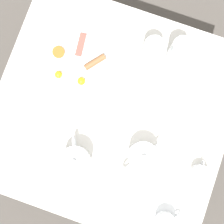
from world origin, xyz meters
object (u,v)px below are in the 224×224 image
object	(u,v)px
teapot_far	(76,160)
water_glass_tall	(179,52)
breakfast_plate	(76,64)
knife_by_plate	(199,118)
creamer_jug	(200,173)
water_glass_short	(152,52)
fork_by_plate	(23,125)
teacup_with_saucer_left	(165,222)
teapot_near	(142,157)

from	to	relation	value
teapot_far	water_glass_tall	xyz separation A→B (m)	(0.53, -0.24, 0.03)
breakfast_plate	knife_by_plate	size ratio (longest dim) A/B	1.92
water_glass_tall	creamer_jug	distance (m)	0.48
creamer_jug	knife_by_plate	xyz separation A→B (m)	(0.21, 0.06, -0.02)
water_glass_short	fork_by_plate	world-z (taller)	water_glass_short
breakfast_plate	creamer_jug	size ratio (longest dim) A/B	3.66
water_glass_short	creamer_jug	distance (m)	0.51
teapot_far	water_glass_short	distance (m)	0.51
teacup_with_saucer_left	fork_by_plate	size ratio (longest dim) A/B	0.91
breakfast_plate	water_glass_short	distance (m)	0.32
breakfast_plate	teapot_far	world-z (taller)	teapot_far
creamer_jug	fork_by_plate	bearing A→B (deg)	94.22
teapot_near	water_glass_short	world-z (taller)	water_glass_short
breakfast_plate	knife_by_plate	xyz separation A→B (m)	(-0.04, -0.54, -0.01)
breakfast_plate	fork_by_plate	bearing A→B (deg)	159.14
water_glass_short	fork_by_plate	size ratio (longest dim) A/B	0.96
creamer_jug	water_glass_short	bearing A→B (deg)	40.93
teapot_far	fork_by_plate	xyz separation A→B (m)	(0.06, 0.25, -0.05)
teapot_far	knife_by_plate	xyz separation A→B (m)	(0.32, -0.41, -0.05)
water_glass_tall	breakfast_plate	bearing A→B (deg)	113.38
creamer_jug	fork_by_plate	distance (m)	0.73
breakfast_plate	teapot_far	distance (m)	0.39
water_glass_tall	fork_by_plate	world-z (taller)	water_glass_tall
teacup_with_saucer_left	teapot_far	bearing A→B (deg)	74.99
teacup_with_saucer_left	creamer_jug	distance (m)	0.23
teapot_far	creamer_jug	world-z (taller)	teapot_far
water_glass_short	breakfast_plate	bearing A→B (deg)	115.11
creamer_jug	knife_by_plate	bearing A→B (deg)	16.97
teacup_with_saucer_left	water_glass_short	distance (m)	0.66
teapot_far	water_glass_tall	bearing A→B (deg)	130.40
water_glass_short	creamer_jug	world-z (taller)	water_glass_short
water_glass_tall	creamer_jug	world-z (taller)	water_glass_tall
teacup_with_saucer_left	creamer_jug	bearing A→B (deg)	-17.28
teapot_far	knife_by_plate	world-z (taller)	teapot_far
breakfast_plate	teapot_near	size ratio (longest dim) A/B	1.84
teapot_near	knife_by_plate	xyz separation A→B (m)	(0.22, -0.17, -0.05)
water_glass_tall	water_glass_short	world-z (taller)	water_glass_tall
teapot_near	fork_by_plate	bearing A→B (deg)	128.19
creamer_jug	fork_by_plate	size ratio (longest dim) A/B	0.52
water_glass_tall	knife_by_plate	bearing A→B (deg)	-140.73
teapot_near	fork_by_plate	size ratio (longest dim) A/B	1.05
teapot_far	teacup_with_saucer_left	distance (m)	0.42
knife_by_plate	fork_by_plate	bearing A→B (deg)	111.52
creamer_jug	knife_by_plate	distance (m)	0.22
water_glass_short	teacup_with_saucer_left	bearing A→B (deg)	-156.55
teapot_far	water_glass_short	xyz separation A→B (m)	(0.49, -0.14, 0.03)
breakfast_plate	water_glass_short	size ratio (longest dim) A/B	2.01
teapot_far	teacup_with_saucer_left	bearing A→B (deg)	49.86
breakfast_plate	fork_by_plate	world-z (taller)	breakfast_plate
teapot_far	knife_by_plate	bearing A→B (deg)	103.07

